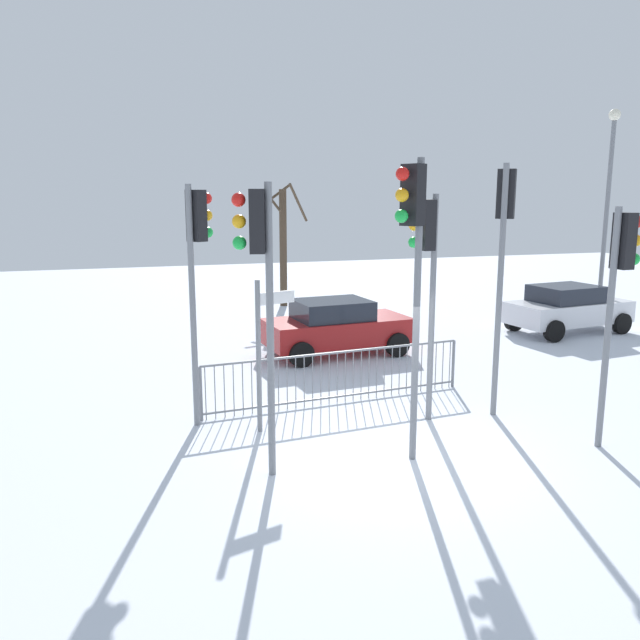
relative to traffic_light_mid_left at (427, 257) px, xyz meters
The scene contains 13 objects.
ground_plane 3.60m from the traffic_light_mid_left, 129.24° to the right, with size 60.00×60.00×0.00m, color silver.
traffic_light_mid_left is the anchor object (origin of this frame).
traffic_light_mid_right 3.69m from the traffic_light_mid_left, 156.62° to the right, with size 0.56×0.36×4.37m.
traffic_light_foreground_left 2.01m from the traffic_light_mid_left, 123.03° to the right, with size 0.53×0.40×4.73m.
traffic_light_foreground_right 1.61m from the traffic_light_mid_left, ahead, with size 0.45×0.48×4.75m.
traffic_light_rear_left 4.12m from the traffic_light_mid_left, 164.57° to the left, with size 0.49×0.44×4.37m.
traffic_light_rear_right 3.19m from the traffic_light_mid_left, 40.16° to the right, with size 0.57×0.34×4.01m.
direction_sign_post 3.37m from the traffic_light_mid_left, behind, with size 0.76×0.28×2.75m.
pedestrian_guard_railing 3.16m from the traffic_light_mid_left, 128.62° to the left, with size 5.66×0.60×1.07m.
car_red_far 5.79m from the traffic_light_mid_left, 89.04° to the left, with size 3.94×2.21×1.47m.
car_white_trailing 9.99m from the traffic_light_mid_left, 36.71° to the left, with size 3.98×2.31×1.47m.
street_lamp 11.62m from the traffic_light_mid_left, 34.23° to the left, with size 0.36×0.36×6.79m.
bare_tree_left 13.20m from the traffic_light_mid_left, 87.14° to the left, with size 1.62×1.46×4.63m.
Camera 1 is at (-4.11, -9.00, 4.19)m, focal length 35.94 mm.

